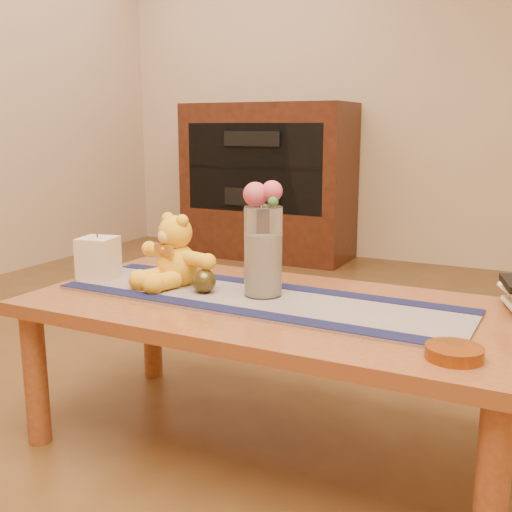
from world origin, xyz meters
The scene contains 28 objects.
floor centered at (0.00, 0.00, 0.00)m, with size 5.50×5.50×0.00m, color #523317.
wall_back centered at (0.00, 2.75, 1.35)m, with size 5.50×5.50×0.00m, color tan.
coffee_table_top centered at (0.00, 0.00, 0.43)m, with size 1.40×0.70×0.04m, color brown.
table_leg_fl centered at (-0.64, -0.29, 0.21)m, with size 0.07×0.07×0.41m, color brown.
table_leg_fr centered at (0.64, -0.29, 0.21)m, with size 0.07×0.07×0.41m, color brown.
table_leg_bl centered at (-0.64, 0.29, 0.21)m, with size 0.07×0.07×0.41m, color brown.
persian_runner centered at (-0.05, 0.00, 0.45)m, with size 1.20×0.35×0.01m, color #1C214F.
runner_border_near centered at (-0.05, -0.14, 0.46)m, with size 1.20×0.06×0.00m, color #121336.
runner_border_far centered at (-0.04, 0.15, 0.46)m, with size 1.20×0.06×0.00m, color #121336.
teddy_bear centered at (-0.34, 0.03, 0.56)m, with size 0.31×0.25×0.21m, color yellow, non-canonical shape.
pillar_candle centered at (-0.61, -0.02, 0.52)m, with size 0.11×0.11×0.13m, color beige.
candle_wick centered at (-0.61, -0.02, 0.60)m, with size 0.00×0.00×0.01m, color black.
glass_vase centered at (-0.04, 0.03, 0.59)m, with size 0.11×0.11×0.26m, color silver.
potpourri_fill centered at (-0.04, 0.03, 0.55)m, with size 0.09×0.09×0.18m, color beige.
rose_left centered at (-0.06, 0.02, 0.75)m, with size 0.07×0.07×0.07m, color #CB475D.
rose_right centered at (-0.02, 0.04, 0.76)m, with size 0.06×0.06×0.06m, color #CB475D.
blue_flower_back centered at (-0.03, 0.07, 0.75)m, with size 0.04×0.04×0.04m, color #5163AF.
blue_flower_side centered at (-0.07, 0.05, 0.74)m, with size 0.04×0.04×0.04m, color #5163AF.
leaf_sprig centered at (0.00, 0.01, 0.74)m, with size 0.03×0.03×0.03m, color #33662D.
bronze_ball centered at (-0.21, -0.02, 0.49)m, with size 0.07×0.07×0.07m, color #483C18.
book_bottom centered at (0.62, 0.19, 0.46)m, with size 0.17×0.22×0.02m, color #F0E8BA.
book_upper centered at (0.61, 0.19, 0.50)m, with size 0.17×0.22×0.02m, color #F0E8BA.
amber_dish centered at (0.54, -0.22, 0.46)m, with size 0.12×0.12×0.03m, color #BF5914.
media_cabinet centered at (-1.20, 2.48, 0.55)m, with size 1.20×0.50×1.10m, color black.
cabinet_cavity centered at (-1.20, 2.25, 0.66)m, with size 1.02×0.03×0.61m, color black.
cabinet_shelf centered at (-1.20, 2.33, 0.66)m, with size 1.02×0.20×0.03m, color black.
stereo_upper centered at (-1.20, 2.35, 0.86)m, with size 0.42×0.28×0.10m, color black.
stereo_lower centered at (-1.20, 2.35, 0.46)m, with size 0.42×0.28×0.12m, color black.
Camera 1 is at (0.72, -1.52, 0.94)m, focal length 42.97 mm.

